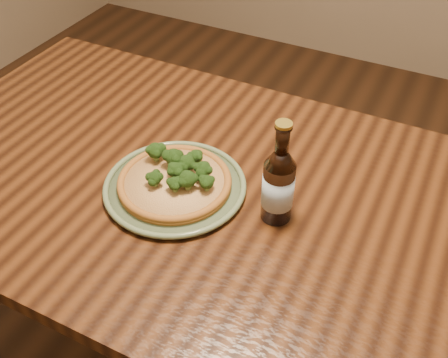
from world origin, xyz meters
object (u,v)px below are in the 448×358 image
at_px(plate, 175,186).
at_px(pizza, 176,180).
at_px(table, 214,214).
at_px(beer_bottle, 278,185).

height_order(plate, pizza, pizza).
bearing_deg(plate, table, 34.34).
relative_size(table, pizza, 6.12).
bearing_deg(pizza, beer_bottle, 5.39).
bearing_deg(pizza, table, 32.92).
distance_m(table, plate, 0.14).
height_order(pizza, beer_bottle, beer_bottle).
bearing_deg(table, pizza, -147.08).
xyz_separation_m(table, beer_bottle, (0.17, -0.02, 0.18)).
distance_m(plate, pizza, 0.02).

